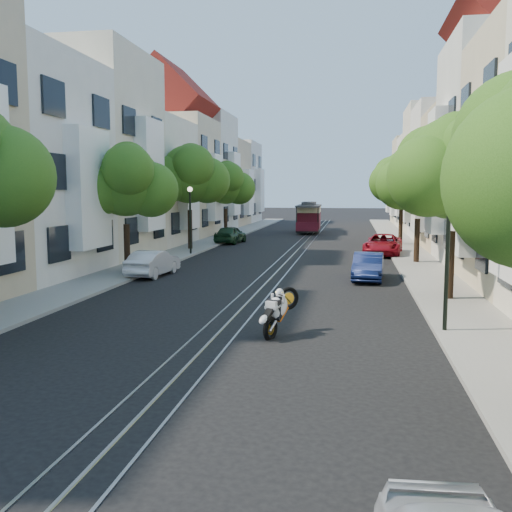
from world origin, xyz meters
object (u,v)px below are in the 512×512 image
at_px(tree_w_b, 126,183).
at_px(tree_w_d, 226,184).
at_px(lamp_west, 190,210).
at_px(cable_car, 309,216).
at_px(tree_e_d, 403,179).
at_px(parked_car_w_mid, 153,263).
at_px(tree_e_c, 420,180).
at_px(tree_e_b, 456,170).
at_px(parked_car_w_far, 230,235).
at_px(parked_car_e_far, 383,245).
at_px(lamp_east, 448,233).
at_px(sportbike_rider, 278,309).
at_px(parked_car_e_mid, 368,266).
at_px(tree_w_c, 190,175).

distance_m(tree_w_b, tree_w_d, 22.00).
bearing_deg(lamp_west, cable_car, 74.51).
distance_m(tree_e_d, parked_car_w_mid, 22.33).
distance_m(tree_e_c, cable_car, 24.42).
distance_m(tree_e_b, parked_car_w_far, 25.45).
height_order(tree_w_d, parked_car_e_far, tree_w_d).
height_order(parked_car_e_far, parked_car_w_far, parked_car_w_far).
bearing_deg(lamp_east, tree_e_b, 79.07).
bearing_deg(tree_e_b, sportbike_rider, -133.27).
bearing_deg(lamp_west, parked_car_e_far, 10.33).
bearing_deg(tree_e_d, lamp_west, -146.50).
height_order(lamp_west, parked_car_w_mid, lamp_west).
xyz_separation_m(lamp_east, cable_car, (-6.80, 38.93, -1.23)).
relative_size(cable_car, parked_car_e_far, 1.49).
xyz_separation_m(tree_e_b, parked_car_e_mid, (-2.84, 4.73, -4.12)).
relative_size(tree_e_d, lamp_east, 1.65).
xyz_separation_m(tree_e_c, parked_car_w_far, (-12.86, 10.59, -3.92)).
distance_m(tree_w_b, sportbike_rider, 14.51).
bearing_deg(lamp_east, parked_car_e_mid, 100.96).
bearing_deg(tree_e_d, tree_e_c, -90.00).
relative_size(sportbike_rider, parked_car_w_far, 0.41).
bearing_deg(tree_e_d, tree_e_b, -90.00).
bearing_deg(tree_e_d, parked_car_w_mid, -125.93).
bearing_deg(parked_car_w_far, lamp_east, 120.71).
relative_size(tree_w_b, parked_car_e_mid, 1.69).
bearing_deg(tree_w_d, parked_car_e_mid, -62.56).
bearing_deg(parked_car_e_far, parked_car_w_far, 157.33).
bearing_deg(tree_w_b, lamp_west, 84.03).
relative_size(tree_e_c, parked_car_w_mid, 1.75).
bearing_deg(lamp_west, tree_w_d, 93.44).
height_order(tree_w_d, sportbike_rider, tree_w_d).
distance_m(tree_w_b, tree_w_c, 11.02).
relative_size(tree_e_c, tree_w_b, 1.04).
bearing_deg(tree_w_c, parked_car_w_mid, -82.54).
xyz_separation_m(tree_e_c, tree_w_c, (-14.40, 5.00, 0.47)).
height_order(lamp_west, parked_car_e_mid, lamp_west).
relative_size(tree_w_c, lamp_east, 1.71).
relative_size(lamp_east, parked_car_w_far, 1.04).
bearing_deg(tree_w_b, parked_car_e_far, 38.67).
bearing_deg(parked_car_w_mid, cable_car, -95.31).
bearing_deg(parked_car_e_mid, parked_car_w_far, 124.45).
xyz_separation_m(tree_e_c, lamp_east, (-0.96, -15.98, -1.75)).
bearing_deg(parked_car_e_mid, tree_e_d, 84.38).
xyz_separation_m(tree_e_d, parked_car_e_mid, (-2.84, -17.27, -4.26)).
relative_size(tree_w_c, sportbike_rider, 4.36).
xyz_separation_m(tree_e_b, tree_e_c, (-0.00, 11.00, -0.13)).
height_order(cable_car, parked_car_w_mid, cable_car).
relative_size(cable_car, parked_car_w_mid, 1.92).
height_order(tree_w_b, lamp_west, tree_w_b).
relative_size(tree_e_b, lamp_east, 1.61).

